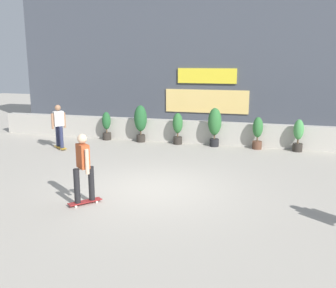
{
  "coord_description": "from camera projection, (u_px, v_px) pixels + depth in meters",
  "views": [
    {
      "loc": [
        3.1,
        -9.29,
        3.36
      ],
      "look_at": [
        0.0,
        1.5,
        0.9
      ],
      "focal_mm": 41.42,
      "sensor_mm": 36.0,
      "label": 1
    }
  ],
  "objects": [
    {
      "name": "potted_plant_1",
      "position": [
        141.0,
        121.0,
        15.93
      ],
      "size": [
        0.53,
        0.53,
        1.53
      ],
      "color": "#2D2823",
      "rests_on": "ground"
    },
    {
      "name": "potted_plant_3",
      "position": [
        215.0,
        124.0,
        15.1
      ],
      "size": [
        0.52,
        0.52,
        1.52
      ],
      "color": "black",
      "rests_on": "ground"
    },
    {
      "name": "potted_plant_5",
      "position": [
        298.0,
        135.0,
        14.31
      ],
      "size": [
        0.37,
        0.37,
        1.2
      ],
      "color": "#2D2823",
      "rests_on": "ground"
    },
    {
      "name": "potted_plant_0",
      "position": [
        107.0,
        125.0,
        16.4
      ],
      "size": [
        0.36,
        0.36,
        1.19
      ],
      "color": "#2D2823",
      "rests_on": "ground"
    },
    {
      "name": "skater_by_wall_right",
      "position": [
        59.0,
        125.0,
        14.64
      ],
      "size": [
        0.76,
        0.64,
        1.7
      ],
      "color": "#BF8C26",
      "rests_on": "ground"
    },
    {
      "name": "potted_plant_4",
      "position": [
        258.0,
        132.0,
        14.7
      ],
      "size": [
        0.38,
        0.38,
        1.23
      ],
      "color": "brown",
      "rests_on": "ground"
    },
    {
      "name": "building_backdrop",
      "position": [
        216.0,
        62.0,
        18.97
      ],
      "size": [
        20.0,
        2.08,
        6.5
      ],
      "color": "#424751",
      "rests_on": "ground"
    },
    {
      "name": "potted_plant_2",
      "position": [
        178.0,
        127.0,
        15.54
      ],
      "size": [
        0.4,
        0.4,
        1.27
      ],
      "color": "#2D2823",
      "rests_on": "ground"
    },
    {
      "name": "ground_plane",
      "position": [
        152.0,
        189.0,
        10.28
      ],
      "size": [
        48.0,
        48.0,
        0.0
      ],
      "primitive_type": "plane",
      "color": "#A8A093"
    },
    {
      "name": "skater_by_wall_left",
      "position": [
        83.0,
        166.0,
        8.97
      ],
      "size": [
        0.66,
        0.74,
        1.7
      ],
      "color": "maroon",
      "rests_on": "ground"
    },
    {
      "name": "planter_wall",
      "position": [
        198.0,
        132.0,
        15.81
      ],
      "size": [
        18.0,
        0.4,
        0.9
      ],
      "primitive_type": "cube",
      "color": "#B2ADA3",
      "rests_on": "ground"
    }
  ]
}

